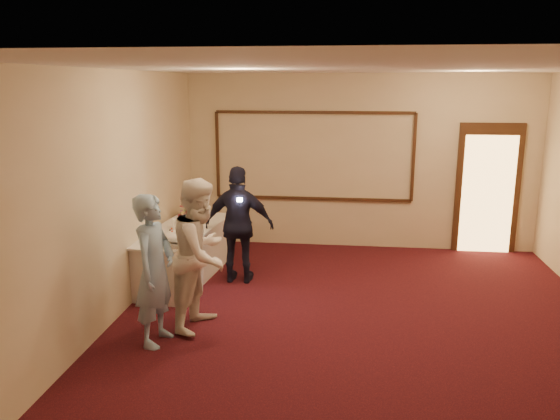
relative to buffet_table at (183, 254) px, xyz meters
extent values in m
plane|color=black|center=(2.58, -1.50, -0.39)|extent=(7.00, 7.00, 0.00)
cube|color=beige|center=(2.58, 2.00, 1.11)|extent=(6.00, 0.04, 3.00)
cube|color=beige|center=(2.58, -5.00, 1.11)|extent=(6.00, 0.04, 3.00)
cube|color=beige|center=(-0.42, -1.50, 1.11)|extent=(0.04, 7.00, 3.00)
cube|color=white|center=(2.58, -1.50, 2.61)|extent=(6.00, 7.00, 0.04)
cube|color=#331B0F|center=(1.78, 1.97, 0.46)|extent=(3.40, 0.04, 0.05)
cube|color=#331B0F|center=(1.78, 1.97, 1.96)|extent=(3.40, 0.04, 0.05)
cube|color=#331B0F|center=(0.08, 1.97, 1.21)|extent=(0.05, 0.04, 1.50)
cube|color=#331B0F|center=(3.48, 1.97, 1.21)|extent=(0.05, 0.04, 1.50)
cube|color=#331B0F|center=(4.73, 1.96, 0.71)|extent=(1.05, 0.06, 2.20)
cube|color=#FFBF66|center=(4.73, 1.93, 0.61)|extent=(0.85, 0.02, 2.00)
cube|color=silver|center=(0.00, 0.00, -0.02)|extent=(0.96, 2.12, 0.74)
cube|color=silver|center=(0.00, 0.00, 0.37)|extent=(1.06, 2.24, 0.03)
cube|color=silver|center=(0.19, -0.80, 0.40)|extent=(0.47, 0.57, 0.04)
ellipsoid|color=silver|center=(0.19, -0.80, 0.50)|extent=(0.33, 0.33, 0.15)
cube|color=silver|center=(0.30, -0.64, 0.43)|extent=(0.13, 0.35, 0.01)
cylinder|color=#C34A62|center=(-0.17, 0.81, 0.57)|extent=(0.02, 0.02, 0.38)
cylinder|color=#C34A62|center=(-0.17, 0.81, 0.39)|extent=(0.28, 0.28, 0.01)
cylinder|color=#C34A62|center=(-0.17, 0.81, 0.54)|extent=(0.22, 0.22, 0.01)
cylinder|color=#C34A62|center=(-0.17, 0.81, 0.69)|extent=(0.15, 0.15, 0.01)
cylinder|color=white|center=(-0.04, -0.02, 0.46)|extent=(0.18, 0.18, 0.15)
cylinder|color=white|center=(-0.04, -0.02, 0.53)|extent=(0.19, 0.19, 0.01)
cylinder|color=white|center=(0.08, 0.37, 0.45)|extent=(0.17, 0.17, 0.15)
cylinder|color=white|center=(0.08, 0.37, 0.53)|extent=(0.18, 0.18, 0.01)
cylinder|color=white|center=(0.10, -0.37, 0.39)|extent=(0.25, 0.25, 0.01)
cylinder|color=#995027|center=(0.10, -0.37, 0.41)|extent=(0.22, 0.22, 0.04)
imported|color=#93BDE7|center=(0.30, -2.00, 0.46)|extent=(0.49, 0.67, 1.70)
imported|color=white|center=(0.69, -1.52, 0.51)|extent=(0.84, 0.99, 1.79)
imported|color=black|center=(0.84, 0.00, 0.46)|extent=(1.00, 0.43, 1.70)
cube|color=white|center=(0.90, -0.20, 0.88)|extent=(0.08, 0.05, 0.05)
camera|label=1|loc=(2.34, -7.44, 2.46)|focal=35.00mm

